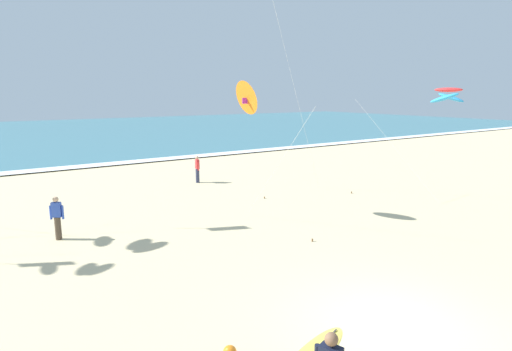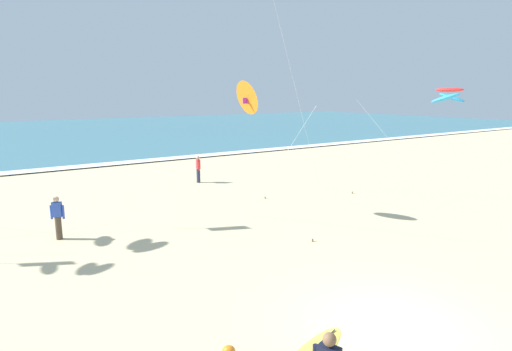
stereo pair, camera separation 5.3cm
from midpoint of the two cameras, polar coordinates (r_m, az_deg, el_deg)
name	(u,v)px [view 1 (the left image)]	position (r m, az deg, el deg)	size (l,w,h in m)	color
ground_plane	(394,325)	(10.84, 17.63, -18.34)	(160.00, 160.00, 0.00)	beige
ocean_water	(32,134)	(62.32, -27.51, 4.87)	(160.00, 60.00, 0.08)	teal
shoreline_foam	(93,165)	(33.23, -20.84, 1.28)	(160.00, 1.63, 0.01)	white
kite_arc_scarlet_near	(448,95)	(21.64, 23.99, 9.67)	(3.10, 5.02, 5.45)	#2D99DB
kite_delta_amber_low	(248,98)	(17.96, -1.19, 10.27)	(0.55, 4.85, 5.74)	orange
bystander_blue_top	(57,218)	(17.05, -24.91, -5.09)	(0.44, 0.32, 1.59)	#4C3D2D
bystander_red_top	(197,169)	(25.53, -7.83, 0.85)	(0.23, 0.49, 1.59)	#2D334C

